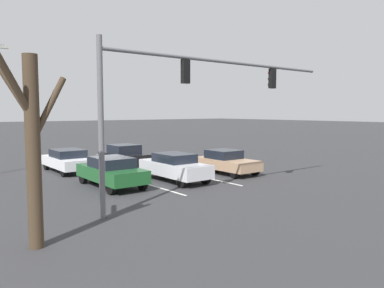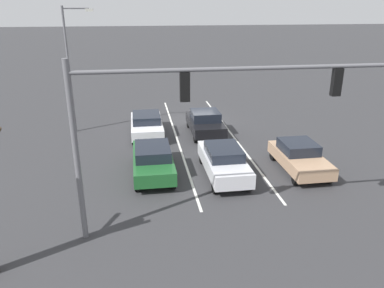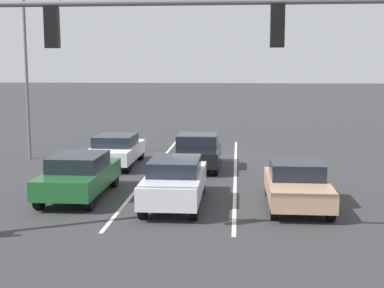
% 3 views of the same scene
% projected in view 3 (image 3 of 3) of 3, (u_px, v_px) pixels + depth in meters
% --- Properties ---
extents(ground_plane, '(240.00, 240.00, 0.00)m').
position_uv_depth(ground_plane, '(199.00, 159.00, 25.64)').
color(ground_plane, '#333335').
extents(lane_stripe_left_divider, '(0.12, 17.72, 0.01)m').
position_uv_depth(lane_stripe_left_divider, '(235.00, 171.00, 22.67)').
color(lane_stripe_left_divider, silver).
rests_on(lane_stripe_left_divider, ground_plane).
extents(lane_stripe_center_divider, '(0.12, 17.72, 0.01)m').
position_uv_depth(lane_stripe_center_divider, '(153.00, 170.00, 22.96)').
color(lane_stripe_center_divider, silver).
rests_on(lane_stripe_center_divider, ground_plane).
extents(car_tan_leftlane_front, '(1.86, 4.09, 1.41)m').
position_uv_depth(car_tan_leftlane_front, '(297.00, 184.00, 16.91)').
color(car_tan_leftlane_front, tan).
rests_on(car_tan_leftlane_front, ground_plane).
extents(car_darkgreen_rightlane_front, '(1.87, 4.48, 1.48)m').
position_uv_depth(car_darkgreen_rightlane_front, '(79.00, 175.00, 18.08)').
color(car_darkgreen_rightlane_front, '#1E5928').
rests_on(car_darkgreen_rightlane_front, ground_plane).
extents(car_silver_midlane_front, '(1.76, 4.52, 1.49)m').
position_uv_depth(car_silver_midlane_front, '(175.00, 181.00, 17.13)').
color(car_silver_midlane_front, silver).
rests_on(car_silver_midlane_front, ground_plane).
extents(car_white_rightlane_second, '(1.91, 4.38, 1.39)m').
position_uv_depth(car_white_rightlane_second, '(116.00, 149.00, 23.90)').
color(car_white_rightlane_second, silver).
rests_on(car_white_rightlane_second, ground_plane).
extents(car_black_midlane_second, '(1.94, 4.10, 1.51)m').
position_uv_depth(car_black_midlane_second, '(197.00, 151.00, 23.26)').
color(car_black_midlane_second, black).
rests_on(car_black_midlane_second, ground_plane).
extents(traffic_signal_gantry, '(12.21, 0.37, 6.30)m').
position_uv_depth(traffic_signal_gantry, '(62.00, 54.00, 12.63)').
color(traffic_signal_gantry, slate).
rests_on(traffic_signal_gantry, ground_plane).
extents(street_lamp_right_shoulder, '(1.83, 0.24, 7.72)m').
position_uv_depth(street_lamp_right_shoulder, '(30.00, 66.00, 25.17)').
color(street_lamp_right_shoulder, slate).
rests_on(street_lamp_right_shoulder, ground_plane).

